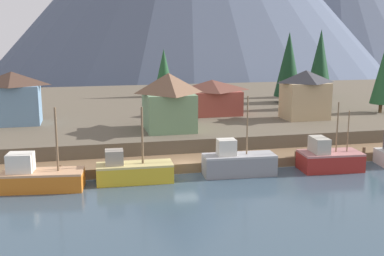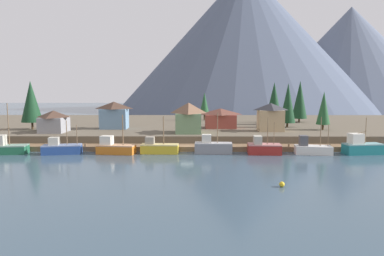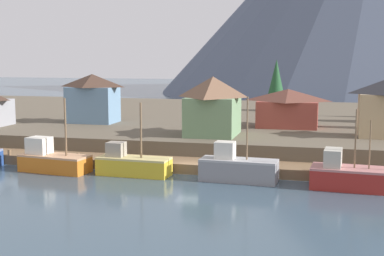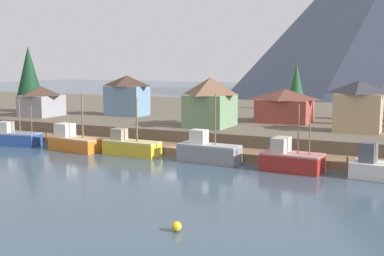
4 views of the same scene
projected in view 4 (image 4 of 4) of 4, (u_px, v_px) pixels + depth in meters
The scene contains 16 objects.
ground_plane at pixel (235, 138), 78.34m from camera, with size 400.00×400.00×1.00m, color #384C5B.
dock at pixel (183, 150), 62.10m from camera, with size 80.00×4.00×1.60m.
shoreline_bank at pixel (259, 119), 88.84m from camera, with size 400.00×56.00×2.50m, color brown.
fishing_boat_blue at pixel (13, 137), 68.62m from camera, with size 7.45×3.85×6.35m.
fishing_boat_orange at pixel (74, 142), 64.41m from camera, with size 7.39×3.62×7.45m.
fishing_boat_yellow at pixel (131, 146), 61.20m from camera, with size 7.19×2.79×7.13m.
fishing_boat_grey at pixel (208, 152), 56.72m from camera, with size 7.22×2.86×7.87m.
fishing_boat_red at pixel (291, 160), 52.23m from camera, with size 6.38×3.64×7.01m.
house_red at pixel (285, 105), 73.69m from camera, with size 7.93×5.83×4.88m.
house_blue at pixel (127, 95), 83.26m from camera, with size 6.76×4.60×6.63m.
house_grey at pixel (41, 101), 82.25m from camera, with size 5.58×6.17×4.92m.
house_tan at pixel (358, 106), 63.22m from camera, with size 5.92×4.46×6.50m.
house_green at pixel (210, 102), 68.57m from camera, with size 5.84×6.91×6.73m.
conifer_near_right at pixel (29, 74), 89.48m from camera, with size 4.91×4.91×11.66m.
conifer_mid_right at pixel (296, 82), 93.16m from camera, with size 3.11×3.11×8.56m.
channel_buoy at pixel (177, 226), 33.53m from camera, with size 0.70×0.70×0.70m, color gold.
Camera 4 is at (27.49, -52.74, 11.21)m, focal length 46.99 mm.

